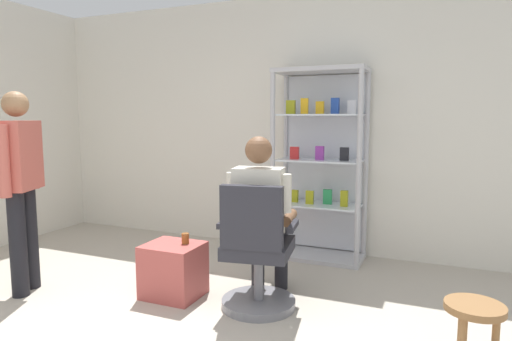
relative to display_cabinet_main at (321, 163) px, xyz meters
name	(u,v)px	position (x,y,z in m)	size (l,w,h in m)	color
back_wall	(291,124)	(-0.40, 0.24, 0.38)	(6.00, 0.10, 2.70)	silver
display_cabinet_main	(321,163)	(0.00, 0.00, 0.00)	(0.90, 0.45, 1.90)	#B7B7BC
office_chair	(257,258)	(-0.10, -1.44, -0.57)	(0.60, 0.56, 0.96)	slate
seated_shopkeeper	(262,211)	(-0.12, -1.28, -0.25)	(0.53, 0.60, 1.29)	black
storage_crate	(173,270)	(-0.81, -1.46, -0.75)	(0.44, 0.38, 0.43)	#B24C47
tea_glass	(185,238)	(-0.73, -1.41, -0.50)	(0.06, 0.06, 0.08)	brown
standing_customer	(20,179)	(-1.98, -1.86, -0.03)	(0.34, 0.49, 1.63)	black
wooden_stool	(474,318)	(1.33, -1.75, -0.64)	(0.32, 0.32, 0.41)	olive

